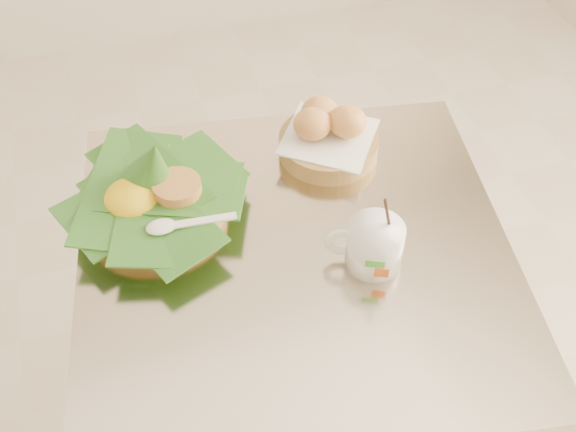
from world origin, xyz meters
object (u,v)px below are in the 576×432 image
object	(u,v)px
cafe_table	(295,329)
rice_basket	(152,193)
bread_basket	(328,135)
coffee_mug	(373,244)

from	to	relation	value
cafe_table	rice_basket	distance (m)	0.37
cafe_table	bread_basket	bearing A→B (deg)	60.19
bread_basket	cafe_table	bearing A→B (deg)	-119.81
rice_basket	coffee_mug	distance (m)	0.38
bread_basket	coffee_mug	xyz separation A→B (m)	(-0.02, -0.27, 0.00)
cafe_table	rice_basket	xyz separation A→B (m)	(-0.20, 0.16, 0.26)
rice_basket	cafe_table	bearing A→B (deg)	-37.58
rice_basket	bread_basket	xyz separation A→B (m)	(0.33, 0.06, -0.00)
coffee_mug	rice_basket	bearing A→B (deg)	146.23
rice_basket	bread_basket	distance (m)	0.34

